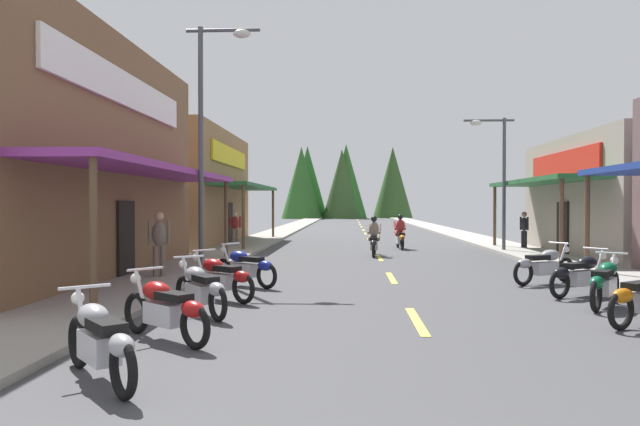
{
  "coord_description": "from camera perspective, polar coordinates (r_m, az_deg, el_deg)",
  "views": [
    {
      "loc": [
        -1.17,
        -1.37,
        2.0
      ],
      "look_at": [
        -2.69,
        29.74,
        1.55
      ],
      "focal_mm": 32.59,
      "sensor_mm": 36.0,
      "label": 1
    }
  ],
  "objects": [
    {
      "name": "sidewalk_left",
      "position": [
        36.23,
        -4.93,
        -2.24
      ],
      "size": [
        2.29,
        98.96,
        0.12
      ],
      "primitive_type": "cube",
      "color": "gray",
      "rests_on": "ground"
    },
    {
      "name": "rider_cruising_lead",
      "position": [
        22.64,
        5.32,
        -2.58
      ],
      "size": [
        0.6,
        2.14,
        1.57
      ],
      "rotation": [
        0.0,
        0.0,
        1.5
      ],
      "color": "black",
      "rests_on": "ground"
    },
    {
      "name": "pedestrian_by_shop",
      "position": [
        15.75,
        -15.52,
        -2.6
      ],
      "size": [
        0.52,
        0.39,
        1.82
      ],
      "rotation": [
        0.0,
        0.0,
        2.04
      ],
      "color": "#726659",
      "rests_on": "ground"
    },
    {
      "name": "pedestrian_waiting",
      "position": [
        27.8,
        -8.34,
        -1.3
      ],
      "size": [
        0.54,
        0.37,
        1.67
      ],
      "rotation": [
        0.0,
        0.0,
        1.93
      ],
      "color": "#726659",
      "rests_on": "ground"
    },
    {
      "name": "pedestrian_browsing",
      "position": [
        26.87,
        19.41,
        -1.39
      ],
      "size": [
        0.36,
        0.54,
        1.69
      ],
      "rotation": [
        0.0,
        0.0,
        0.34
      ],
      "color": "black",
      "rests_on": "ground"
    },
    {
      "name": "motorcycle_parked_left_1",
      "position": [
        8.86,
        -14.96,
        -9.0
      ],
      "size": [
        1.73,
        1.42,
        1.04
      ],
      "rotation": [
        0.0,
        0.0,
        2.46
      ],
      "color": "black",
      "rests_on": "ground"
    },
    {
      "name": "motorcycle_parked_right_3",
      "position": [
        13.91,
        24.24,
        -5.47
      ],
      "size": [
        1.82,
        1.29,
        1.04
      ],
      "rotation": [
        0.0,
        0.0,
        0.6
      ],
      "color": "black",
      "rests_on": "ground"
    },
    {
      "name": "treeline_backdrop",
      "position": [
        85.51,
        1.89,
        3.03
      ],
      "size": [
        19.32,
        11.24,
        10.87
      ],
      "color": "#2F4C23",
      "rests_on": "ground"
    },
    {
      "name": "motorcycle_parked_right_2",
      "position": [
        12.65,
        26.21,
        -6.1
      ],
      "size": [
        1.32,
        1.8,
        1.04
      ],
      "rotation": [
        0.0,
        0.0,
        0.95
      ],
      "color": "black",
      "rests_on": "ground"
    },
    {
      "name": "rider_cruising_trailing",
      "position": [
        26.35,
        7.87,
        -2.1
      ],
      "size": [
        0.6,
        2.14,
        1.57
      ],
      "rotation": [
        0.0,
        0.0,
        1.61
      ],
      "color": "black",
      "rests_on": "ground"
    },
    {
      "name": "streetlamp_left",
      "position": [
        16.7,
        -10.67,
        9.26
      ],
      "size": [
        2.07,
        0.3,
        6.96
      ],
      "color": "#474C51",
      "rests_on": "ground"
    },
    {
      "name": "motorcycle_parked_left_2",
      "position": [
        10.77,
        -11.67,
        -7.24
      ],
      "size": [
        1.4,
        1.75,
        1.04
      ],
      "rotation": [
        0.0,
        0.0,
        2.24
      ],
      "color": "black",
      "rests_on": "ground"
    },
    {
      "name": "motorcycle_parked_right_4",
      "position": [
        15.65,
        21.14,
        -4.76
      ],
      "size": [
        1.89,
        1.17,
        1.04
      ],
      "rotation": [
        0.0,
        0.0,
        0.53
      ],
      "color": "black",
      "rests_on": "ground"
    },
    {
      "name": "sidewalk_right",
      "position": [
        36.62,
        14.17,
        -2.23
      ],
      "size": [
        2.29,
        98.96,
        0.12
      ],
      "primitive_type": "cube",
      "color": "#9E9991",
      "rests_on": "ground"
    },
    {
      "name": "motorcycle_parked_left_3",
      "position": [
        12.33,
        -9.79,
        -6.21
      ],
      "size": [
        1.75,
        1.39,
        1.04
      ],
      "rotation": [
        0.0,
        0.0,
        2.48
      ],
      "color": "black",
      "rests_on": "ground"
    },
    {
      "name": "motorcycle_parked_left_4",
      "position": [
        14.32,
        -7.34,
        -5.22
      ],
      "size": [
        1.79,
        1.34,
        1.04
      ],
      "rotation": [
        0.0,
        0.0,
        2.52
      ],
      "color": "black",
      "rests_on": "ground"
    },
    {
      "name": "streetlamp_right",
      "position": [
        25.28,
        16.91,
        4.65
      ],
      "size": [
        2.07,
        0.3,
        5.6
      ],
      "color": "#474C51",
      "rests_on": "ground"
    },
    {
      "name": "ground",
      "position": [
        35.93,
        4.67,
        -2.44
      ],
      "size": [
        9.8,
        98.96,
        0.1
      ],
      "primitive_type": "cube",
      "color": "#424244"
    },
    {
      "name": "storefront_left_far",
      "position": [
        30.69,
        -16.21,
        2.37
      ],
      "size": [
        9.82,
        11.15,
        5.68
      ],
      "color": "olive",
      "rests_on": "ground"
    },
    {
      "name": "centerline_dashes",
      "position": [
        39.95,
        4.48,
        -2.03
      ],
      "size": [
        0.16,
        76.61,
        0.01
      ],
      "color": "#E0C64C",
      "rests_on": "ground"
    },
    {
      "name": "motorcycle_parked_left_0",
      "position": [
        7.07,
        -20.82,
        -11.54
      ],
      "size": [
        1.49,
        1.67,
        1.04
      ],
      "rotation": [
        0.0,
        0.0,
        2.3
      ],
      "color": "black",
      "rests_on": "ground"
    }
  ]
}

